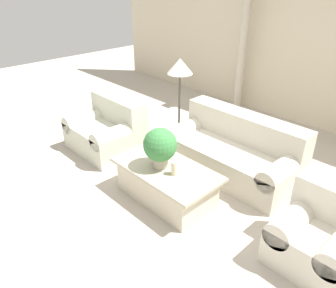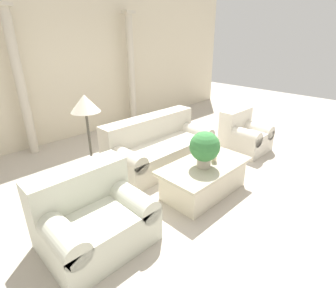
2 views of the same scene
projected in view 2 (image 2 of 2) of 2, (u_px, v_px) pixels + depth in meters
name	position (u px, v px, depth m)	size (l,w,h in m)	color
ground_plane	(178.00, 183.00, 4.14)	(16.00, 16.00, 0.00)	#BCB2A3
wall_back	(72.00, 63.00, 5.55)	(10.00, 0.06, 3.20)	beige
sofa_long	(159.00, 146.00, 4.66)	(1.92, 0.93, 0.83)	beige
loveseat	(93.00, 216.00, 2.87)	(1.11, 0.93, 0.83)	beige
coffee_table	(204.00, 178.00, 3.82)	(1.37, 0.74, 0.46)	beige
potted_plant	(205.00, 147.00, 3.55)	(0.42, 0.42, 0.52)	#B2A893
pillar_candle	(214.00, 156.00, 3.80)	(0.08, 0.08, 0.17)	beige
floor_lamp	(86.00, 109.00, 3.60)	(0.41, 0.41, 1.42)	#4C473D
column_left	(20.00, 83.00, 4.70)	(0.24, 0.24, 2.65)	beige
column_right	(131.00, 71.00, 6.33)	(0.24, 0.24, 2.65)	beige
armchair	(244.00, 134.00, 5.21)	(0.78, 0.80, 0.80)	beige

